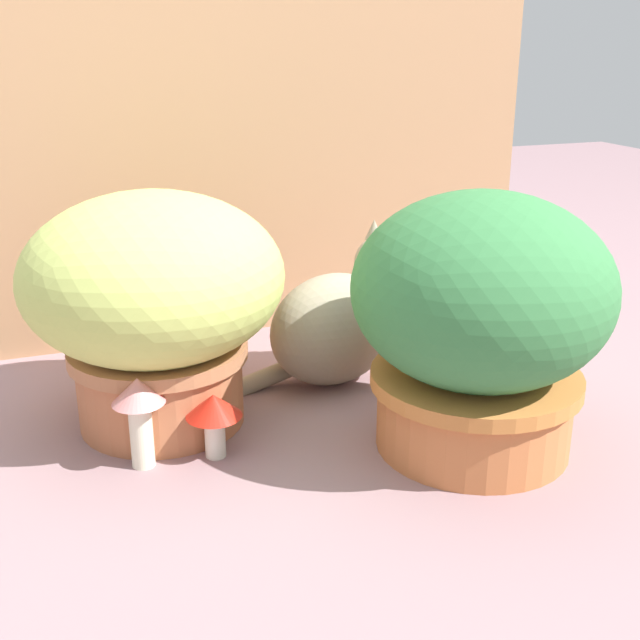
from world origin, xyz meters
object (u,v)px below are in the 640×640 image
(grass_planter, at_px, (155,298))
(cat, at_px, (340,322))
(leafy_planter, at_px, (480,318))
(mushroom_ornament_pink, at_px, (139,406))
(mushroom_ornament_red, at_px, (214,412))

(grass_planter, distance_m, cat, 0.38)
(leafy_planter, distance_m, mushroom_ornament_pink, 0.55)
(leafy_planter, height_order, cat, leafy_planter)
(leafy_planter, distance_m, mushroom_ornament_red, 0.45)
(cat, xyz_separation_m, mushroom_ornament_pink, (-0.42, -0.20, -0.02))
(grass_planter, distance_m, mushroom_ornament_pink, 0.20)
(cat, relative_size, mushroom_ornament_pink, 2.57)
(grass_planter, xyz_separation_m, leafy_planter, (0.47, -0.27, -0.00))
(cat, distance_m, mushroom_ornament_pink, 0.46)
(mushroom_ornament_pink, relative_size, mushroom_ornament_red, 1.38)
(grass_planter, distance_m, mushroom_ornament_red, 0.22)
(leafy_planter, bearing_deg, mushroom_ornament_red, 164.93)
(grass_planter, height_order, mushroom_ornament_pink, grass_planter)
(cat, height_order, mushroom_ornament_pink, cat)
(mushroom_ornament_pink, distance_m, mushroom_ornament_red, 0.12)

